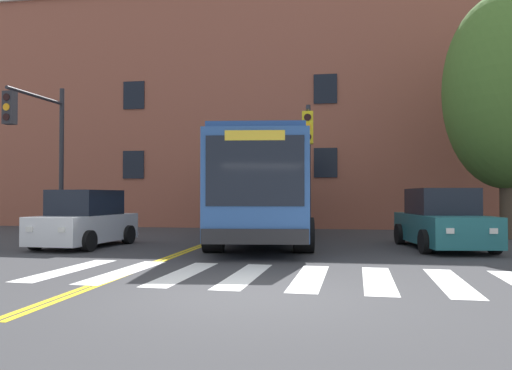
{
  "coord_description": "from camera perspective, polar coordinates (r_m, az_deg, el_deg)",
  "views": [
    {
      "loc": [
        1.42,
        -7.71,
        1.56
      ],
      "look_at": [
        -1.1,
        8.17,
        1.92
      ],
      "focal_mm": 35.0,
      "sensor_mm": 36.0,
      "label": 1
    }
  ],
  "objects": [
    {
      "name": "crosswalk",
      "position": [
        9.8,
        2.41,
        -10.41
      ],
      "size": [
        9.56,
        3.58,
        0.01
      ],
      "color": "white",
      "rests_on": "ground"
    },
    {
      "name": "street_tree_curbside_large",
      "position": [
        20.7,
        26.57,
        9.59
      ],
      "size": [
        6.15,
        6.14,
        9.03
      ],
      "color": "#4C3D2D",
      "rests_on": "ground"
    },
    {
      "name": "city_bus",
      "position": [
        17.09,
        0.73,
        -0.32
      ],
      "size": [
        3.88,
        10.93,
        3.38
      ],
      "color": "#2D5699",
      "rests_on": "ground"
    },
    {
      "name": "car_teal_far_lane",
      "position": [
        15.8,
        20.5,
        -3.92
      ],
      "size": [
        2.46,
        4.52,
        1.79
      ],
      "color": "#236B70",
      "rests_on": "ground"
    },
    {
      "name": "traffic_light_overhead",
      "position": [
        16.76,
        5.98,
        4.1
      ],
      "size": [
        0.36,
        2.64,
        4.81
      ],
      "color": "#28282D",
      "rests_on": "ground"
    },
    {
      "name": "lane_line_yellow_inner",
      "position": [
        24.04,
        -1.15,
        -4.98
      ],
      "size": [
        0.12,
        36.0,
        0.01
      ],
      "primitive_type": "cube",
      "color": "gold",
      "rests_on": "ground"
    },
    {
      "name": "building_facade",
      "position": [
        28.09,
        -1.85,
        8.4
      ],
      "size": [
        35.91,
        7.0,
        12.54
      ],
      "color": "#9E5642",
      "rests_on": "ground"
    },
    {
      "name": "ground_plane",
      "position": [
        8.0,
        -1.42,
        -12.52
      ],
      "size": [
        120.0,
        120.0,
        0.0
      ],
      "primitive_type": "plane",
      "color": "#38383A"
    },
    {
      "name": "car_white_near_lane",
      "position": [
        16.26,
        -18.93,
        -3.87
      ],
      "size": [
        2.13,
        3.92,
        1.75
      ],
      "color": "white",
      "rests_on": "ground"
    },
    {
      "name": "lane_line_yellow_outer",
      "position": [
        24.01,
        -0.78,
        -4.99
      ],
      "size": [
        0.12,
        36.0,
        0.01
      ],
      "primitive_type": "cube",
      "color": "gold",
      "rests_on": "ground"
    },
    {
      "name": "traffic_light_far_corner",
      "position": [
        18.07,
        -23.36,
        5.07
      ],
      "size": [
        0.42,
        2.89,
        5.37
      ],
      "color": "#28282D",
      "rests_on": "ground"
    }
  ]
}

